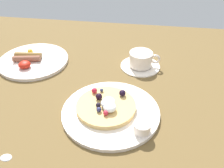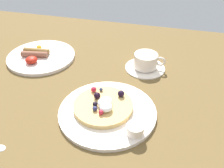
% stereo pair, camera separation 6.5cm
% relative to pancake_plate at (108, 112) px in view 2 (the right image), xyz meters
% --- Properties ---
extents(ground_plane, '(1.91, 1.22, 0.03)m').
position_rel_pancake_plate_xyz_m(ground_plane, '(-0.06, 0.04, -0.02)').
color(ground_plane, brown).
extents(pancake_plate, '(0.28, 0.28, 0.01)m').
position_rel_pancake_plate_xyz_m(pancake_plate, '(0.00, 0.00, 0.00)').
color(pancake_plate, white).
rests_on(pancake_plate, ground_plane).
extents(pancake_with_berries, '(0.17, 0.17, 0.04)m').
position_rel_pancake_plate_xyz_m(pancake_with_berries, '(-0.01, 0.01, 0.02)').
color(pancake_with_berries, tan).
rests_on(pancake_with_berries, pancake_plate).
extents(syrup_ramekin, '(0.05, 0.05, 0.03)m').
position_rel_pancake_plate_xyz_m(syrup_ramekin, '(0.09, -0.07, 0.02)').
color(syrup_ramekin, white).
rests_on(syrup_ramekin, pancake_plate).
extents(breakfast_plate, '(0.26, 0.26, 0.01)m').
position_rel_pancake_plate_xyz_m(breakfast_plate, '(-0.33, 0.24, 0.00)').
color(breakfast_plate, white).
rests_on(breakfast_plate, ground_plane).
extents(fried_breakfast, '(0.11, 0.15, 0.03)m').
position_rel_pancake_plate_xyz_m(fried_breakfast, '(-0.35, 0.23, 0.02)').
color(fried_breakfast, brown).
rests_on(fried_breakfast, breakfast_plate).
extents(coffee_saucer, '(0.14, 0.14, 0.01)m').
position_rel_pancake_plate_xyz_m(coffee_saucer, '(0.07, 0.26, -0.00)').
color(coffee_saucer, white).
rests_on(coffee_saucer, ground_plane).
extents(coffee_cup, '(0.11, 0.08, 0.05)m').
position_rel_pancake_plate_xyz_m(coffee_cup, '(0.07, 0.26, 0.03)').
color(coffee_cup, white).
rests_on(coffee_cup, coffee_saucer).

